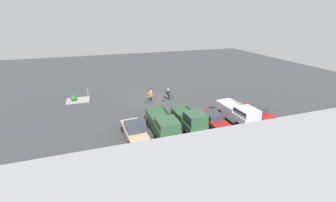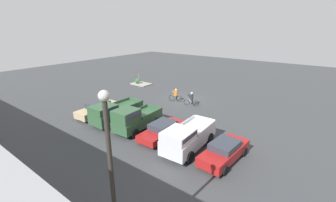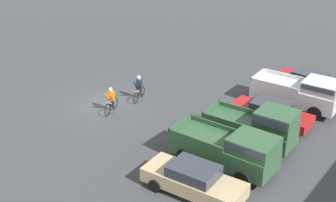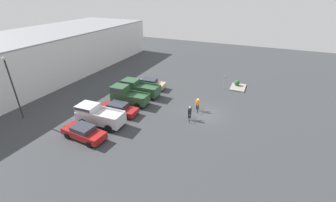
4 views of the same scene
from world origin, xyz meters
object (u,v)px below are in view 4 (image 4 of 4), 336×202
object	(u,v)px
pickup_truck_2	(138,88)
sedan_2	(149,83)
sedan_0	(84,132)
cyclist_0	(198,105)
lamppost	(12,84)
shrub	(237,83)
cyclist_1	(190,113)
sedan_1	(118,108)
pickup_truck_1	(127,95)
fire_lane_sign	(224,81)
pickup_truck_0	(98,115)

from	to	relation	value
pickup_truck_2	sedan_2	distance (m)	2.84
sedan_0	cyclist_0	world-z (taller)	cyclist_0
sedan_0	pickup_truck_2	world-z (taller)	pickup_truck_2
lamppost	shrub	world-z (taller)	lamppost
cyclist_1	lamppost	bearing A→B (deg)	112.83
cyclist_0	shrub	world-z (taller)	cyclist_0
sedan_1	sedan_2	size ratio (longest dim) A/B	0.98
sedan_0	cyclist_0	xyz separation A→B (m)	(10.16, -8.64, 0.07)
pickup_truck_1	cyclist_1	world-z (taller)	pickup_truck_1
sedan_1	cyclist_1	distance (m)	8.53
cyclist_0	fire_lane_sign	xyz separation A→B (m)	(7.89, -1.65, 0.54)
sedan_1	lamppost	distance (m)	11.52
pickup_truck_2	fire_lane_sign	distance (m)	12.61
sedan_0	pickup_truck_1	world-z (taller)	pickup_truck_1
sedan_2	cyclist_0	distance (m)	9.50
pickup_truck_1	sedan_2	xyz separation A→B (m)	(5.62, -0.35, -0.44)
sedan_1	cyclist_0	xyz separation A→B (m)	(4.56, -8.47, 0.12)
pickup_truck_1	fire_lane_sign	xyz separation A→B (m)	(9.67, -10.69, 0.16)
pickup_truck_2	shrub	size ratio (longest dim) A/B	6.53
sedan_0	pickup_truck_1	distance (m)	8.40
sedan_1	shrub	xyz separation A→B (m)	(14.39, -11.78, -0.12)
sedan_2	cyclist_0	xyz separation A→B (m)	(-3.84, -8.69, 0.06)
fire_lane_sign	shrub	distance (m)	2.67
fire_lane_sign	shrub	bearing A→B (deg)	-40.46
cyclist_0	lamppost	world-z (taller)	lamppost
cyclist_1	lamppost	world-z (taller)	lamppost
shrub	pickup_truck_2	bearing A→B (deg)	125.67
pickup_truck_2	lamppost	world-z (taller)	lamppost
pickup_truck_1	pickup_truck_2	xyz separation A→B (m)	(2.82, -0.10, -0.07)
cyclist_1	lamppost	size ratio (longest dim) A/B	0.24
sedan_0	sedan_1	distance (m)	5.60
sedan_1	cyclist_0	world-z (taller)	cyclist_0
pickup_truck_2	cyclist_0	xyz separation A→B (m)	(-1.04, -8.94, -0.31)
pickup_truck_1	lamppost	world-z (taller)	lamppost
lamppost	cyclist_0	bearing A→B (deg)	-61.22
pickup_truck_1	cyclist_1	distance (m)	8.85
pickup_truck_0	shrub	xyz separation A→B (m)	(17.20, -12.43, -0.58)
fire_lane_sign	sedan_0	bearing A→B (deg)	150.31
sedan_2	fire_lane_sign	size ratio (longest dim) A/B	2.21
pickup_truck_0	pickup_truck_1	distance (m)	5.59
sedan_1	pickup_truck_1	world-z (taller)	pickup_truck_1
fire_lane_sign	lamppost	bearing A→B (deg)	132.11
pickup_truck_2	fire_lane_sign	world-z (taller)	fire_lane_sign
pickup_truck_2	fire_lane_sign	size ratio (longest dim) A/B	2.41
sedan_0	pickup_truck_0	world-z (taller)	pickup_truck_0
pickup_truck_1	shrub	xyz separation A→B (m)	(11.61, -12.35, -0.62)
lamppost	pickup_truck_0	bearing A→B (deg)	-74.13
pickup_truck_1	lamppost	xyz separation A→B (m)	(-8.13, 8.99, 3.04)
fire_lane_sign	lamppost	xyz separation A→B (m)	(-17.80, 19.68, 2.88)
cyclist_1	shrub	distance (m)	12.74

